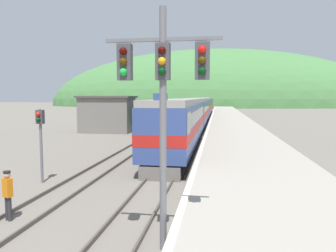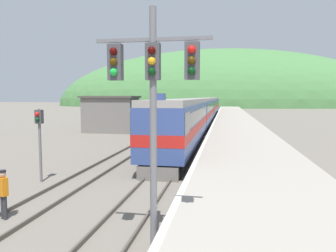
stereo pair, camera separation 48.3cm
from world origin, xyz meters
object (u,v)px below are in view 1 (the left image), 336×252
at_px(siding_train, 176,112).
at_px(signal_post_siding, 40,130).
at_px(track_worker, 8,192).
at_px(signal_mast_main, 163,87).
at_px(carriage_second, 197,112).
at_px(express_train_lead_car, 180,123).
at_px(carriage_fourth, 207,105).
at_px(carriage_third, 204,107).

height_order(siding_train, signal_post_siding, signal_post_siding).
xyz_separation_m(signal_post_siding, track_worker, (1.58, -5.04, -1.71)).
bearing_deg(signal_mast_main, signal_post_siding, 139.37).
distance_m(carriage_second, signal_mast_main, 38.55).
distance_m(express_train_lead_car, track_worker, 16.35).
height_order(carriage_fourth, siding_train, carriage_fourth).
xyz_separation_m(carriage_third, signal_post_siding, (-6.00, -53.94, 0.43)).
distance_m(siding_train, signal_post_siding, 40.36).
xyz_separation_m(carriage_third, track_worker, (-4.42, -58.98, -1.28)).
relative_size(express_train_lead_car, signal_post_siding, 5.07).
relative_size(signal_mast_main, signal_post_siding, 1.81).
relative_size(signal_post_siding, track_worker, 2.11).
bearing_deg(carriage_fourth, siding_train, -96.50).
relative_size(carriage_second, carriage_third, 1.00).
bearing_deg(signal_mast_main, siding_train, 96.75).
distance_m(carriage_third, carriage_fourth, 21.92).
xyz_separation_m(carriage_second, track_worker, (-4.42, -37.06, -1.28)).
relative_size(express_train_lead_car, track_worker, 10.70).
xyz_separation_m(express_train_lead_car, carriage_fourth, (0.00, 65.21, -0.01)).
relative_size(express_train_lead_car, signal_mast_main, 2.80).
distance_m(carriage_second, carriage_fourth, 43.84).
bearing_deg(siding_train, express_train_lead_car, -82.22).
bearing_deg(carriage_second, signal_mast_main, -87.79).
bearing_deg(carriage_third, signal_post_siding, -96.35).
height_order(express_train_lead_car, siding_train, express_train_lead_car).
bearing_deg(track_worker, carriage_fourth, 86.87).
distance_m(siding_train, track_worker, 45.36).
height_order(express_train_lead_car, carriage_fourth, express_train_lead_car).
distance_m(signal_post_siding, track_worker, 5.56).
xyz_separation_m(carriage_third, signal_mast_main, (1.48, -60.36, 2.41)).
distance_m(express_train_lead_car, carriage_second, 21.38).
bearing_deg(carriage_fourth, carriage_second, -90.00).
xyz_separation_m(carriage_second, siding_train, (-4.05, 8.28, -0.40)).
bearing_deg(carriage_third, siding_train, -106.55).
relative_size(express_train_lead_car, carriage_second, 0.93).
distance_m(carriage_second, signal_post_siding, 32.58).
bearing_deg(express_train_lead_car, carriage_fourth, 90.00).
distance_m(signal_mast_main, signal_post_siding, 10.06).
relative_size(carriage_second, signal_post_siding, 5.47).
distance_m(carriage_third, siding_train, 14.23).
xyz_separation_m(siding_train, signal_post_siding, (-1.95, -40.30, 0.83)).
height_order(express_train_lead_car, track_worker, express_train_lead_car).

